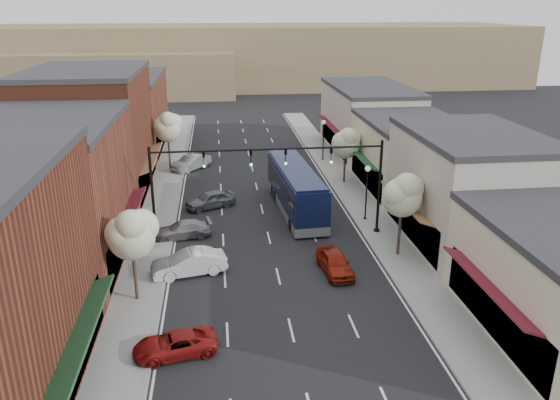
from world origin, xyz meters
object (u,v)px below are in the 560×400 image
object	(u,v)px
signal_mast_right	(347,174)
tree_left_far	(168,126)
lamp_post_far	(323,133)
parked_car_a	(175,345)
lamp_post_near	(367,184)
coach_bus	(296,189)
signal_mast_left	(187,180)
parked_car_e	(191,162)
red_hatchback	(335,262)
parked_car_b	(189,263)
parked_car_d	(210,200)
parked_car_c	(182,230)
tree_right_far	(346,142)
tree_left_near	(132,233)
tree_right_near	(403,194)

from	to	relation	value
signal_mast_right	tree_left_far	bearing A→B (deg)	127.71
lamp_post_far	parked_car_a	bearing A→B (deg)	-112.16
parked_car_a	signal_mast_right	bearing A→B (deg)	128.55
lamp_post_near	coach_bus	distance (m)	5.90
signal_mast_left	parked_car_e	world-z (taller)	signal_mast_left
red_hatchback	parked_car_b	size ratio (longest dim) A/B	0.88
signal_mast_left	parked_car_d	bearing A→B (deg)	78.30
parked_car_a	parked_car_c	size ratio (longest dim) A/B	0.95
tree_right_far	tree_left_near	world-z (taller)	tree_left_near
parked_car_d	parked_car_a	bearing A→B (deg)	-29.59
tree_left_near	tree_left_far	world-z (taller)	tree_left_far
tree_left_far	parked_car_c	distance (m)	17.74
signal_mast_right	lamp_post_near	xyz separation A→B (m)	(2.18, 2.50, -1.62)
signal_mast_right	tree_right_far	bearing A→B (deg)	77.15
tree_right_far	lamp_post_near	world-z (taller)	tree_right_far
tree_right_far	parked_car_b	xyz separation A→B (m)	(-13.84, -17.00, -3.23)
signal_mast_left	lamp_post_near	world-z (taller)	signal_mast_left
red_hatchback	tree_left_near	bearing A→B (deg)	-175.11
signal_mast_left	parked_car_c	size ratio (longest dim) A/B	1.95
tree_left_far	parked_car_c	bearing A→B (deg)	-83.18
coach_bus	parked_car_b	bearing A→B (deg)	-132.26
tree_right_far	parked_car_b	distance (m)	22.15
tree_right_far	parked_car_b	world-z (taller)	tree_right_far
signal_mast_right	lamp_post_near	distance (m)	3.69
signal_mast_right	parked_car_a	xyz separation A→B (m)	(-11.43, -13.42, -4.06)
signal_mast_left	parked_car_a	bearing A→B (deg)	-90.82
parked_car_b	parked_car_e	distance (m)	23.29
tree_left_near	red_hatchback	xyz separation A→B (m)	(11.84, 2.19, -3.53)
coach_bus	parked_car_a	bearing A→B (deg)	-118.28
coach_bus	parked_car_e	world-z (taller)	coach_bus
tree_right_near	tree_left_far	size ratio (longest dim) A/B	0.97
signal_mast_right	parked_car_a	distance (m)	18.09
signal_mast_left	red_hatchback	distance (m)	11.60
lamp_post_far	parked_car_e	distance (m)	14.29
lamp_post_near	parked_car_c	world-z (taller)	lamp_post_near
tree_right_far	parked_car_a	world-z (taller)	tree_right_far
parked_car_d	tree_right_near	bearing A→B (deg)	24.13
parked_car_b	parked_car_d	distance (m)	11.91
lamp_post_near	parked_car_e	bearing A→B (deg)	131.68
parked_car_b	signal_mast_right	bearing A→B (deg)	102.04
parked_car_d	coach_bus	bearing A→B (deg)	52.29
tree_right_near	lamp_post_near	size ratio (longest dim) A/B	1.34
signal_mast_right	parked_car_d	world-z (taller)	signal_mast_right
tree_left_near	lamp_post_near	bearing A→B (deg)	33.33
red_hatchback	parked_car_e	xyz separation A→B (m)	(-9.79, 24.09, 0.06)
tree_right_far	parked_car_d	bearing A→B (deg)	-157.68
tree_left_far	lamp_post_near	world-z (taller)	tree_left_far
signal_mast_left	parked_car_b	xyz separation A→B (m)	(0.13, -5.05, -3.86)
tree_left_far	lamp_post_far	bearing A→B (deg)	7.30
signal_mast_left	parked_car_a	distance (m)	14.03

